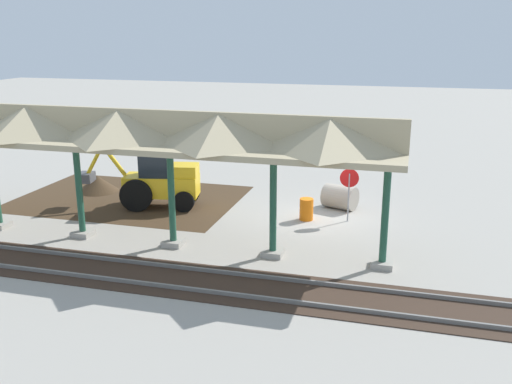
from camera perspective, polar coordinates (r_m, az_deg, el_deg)
The scene contains 9 objects.
ground_plane at distance 23.94m, azimuth 6.54°, elevation -2.51°, with size 120.00×120.00×0.00m, color #9E998E.
dirt_work_zone at distance 27.05m, azimuth -12.59°, elevation -0.63°, with size 10.07×7.00×0.01m, color #42301E.
platform_canopy at distance 20.67m, azimuth -13.44°, elevation 6.16°, with size 19.71×3.20×4.90m.
rail_tracks at distance 17.22m, azimuth 2.62°, elevation -9.86°, with size 60.00×2.58×0.15m.
stop_sign at distance 23.14m, azimuth 9.30°, elevation 0.81°, with size 0.76×0.07×2.20m.
backhoe at distance 25.23m, azimuth -9.77°, elevation 1.30°, with size 5.36×2.28×2.82m.
dirt_mound at distance 28.65m, azimuth -15.51°, elevation 0.08°, with size 4.00×4.00×1.54m, color #42301E.
concrete_pipe at distance 25.06m, azimuth 8.38°, elevation -0.49°, with size 1.64×1.44×1.04m.
traffic_barrel at distance 23.42m, azimuth 5.06°, elevation -1.73°, with size 0.56×0.56×0.90m, color orange.
Camera 1 is at (-3.37, 22.48, 7.49)m, focal length 40.00 mm.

